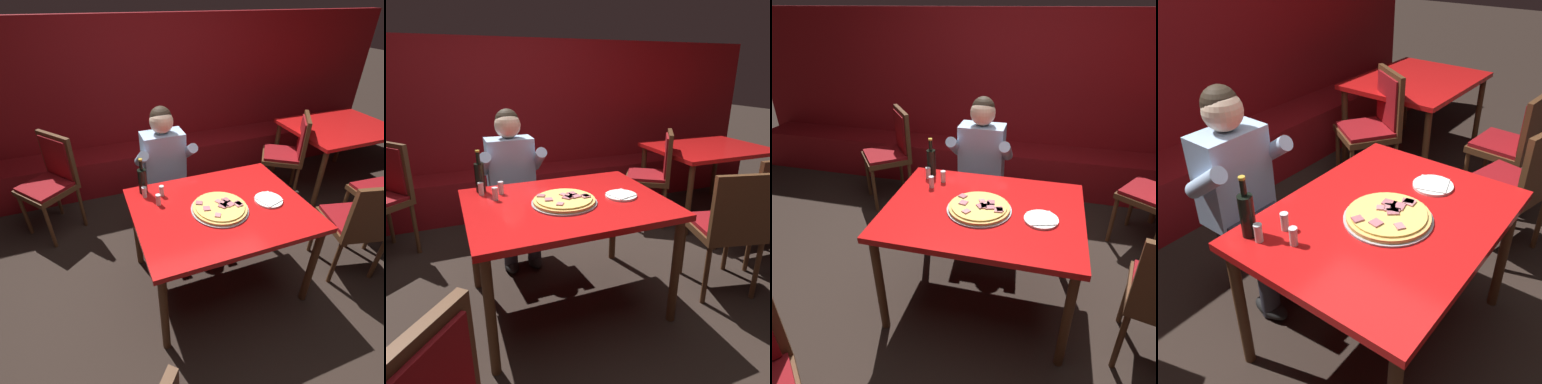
% 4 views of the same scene
% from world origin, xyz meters
% --- Properties ---
extents(ground_plane, '(24.00, 24.00, 0.00)m').
position_xyz_m(ground_plane, '(0.00, 0.00, 0.00)').
color(ground_plane, black).
extents(booth_wall_panel, '(6.80, 0.16, 1.90)m').
position_xyz_m(booth_wall_panel, '(0.00, 2.18, 0.95)').
color(booth_wall_panel, maroon).
rests_on(booth_wall_panel, ground_plane).
extents(booth_bench, '(6.46, 0.48, 0.46)m').
position_xyz_m(booth_bench, '(0.00, 1.86, 0.23)').
color(booth_bench, maroon).
rests_on(booth_bench, ground_plane).
extents(main_dining_table, '(1.27, 0.97, 0.77)m').
position_xyz_m(main_dining_table, '(0.00, 0.00, 0.69)').
color(main_dining_table, '#4C2D19').
rests_on(main_dining_table, ground_plane).
extents(pizza, '(0.42, 0.42, 0.05)m').
position_xyz_m(pizza, '(-0.02, -0.03, 0.79)').
color(pizza, '#9E9EA3').
rests_on(pizza, main_dining_table).
extents(plate_white_paper, '(0.21, 0.21, 0.02)m').
position_xyz_m(plate_white_paper, '(0.37, -0.05, 0.78)').
color(plate_white_paper, white).
rests_on(plate_white_paper, main_dining_table).
extents(beer_bottle, '(0.07, 0.07, 0.29)m').
position_xyz_m(beer_bottle, '(-0.48, 0.39, 0.88)').
color(beer_bottle, black).
rests_on(beer_bottle, main_dining_table).
extents(shaker_red_pepper_flakes, '(0.04, 0.04, 0.09)m').
position_xyz_m(shaker_red_pepper_flakes, '(-0.49, 0.32, 0.81)').
color(shaker_red_pepper_flakes, silver).
rests_on(shaker_red_pepper_flakes, main_dining_table).
extents(shaker_black_pepper, '(0.04, 0.04, 0.09)m').
position_xyz_m(shaker_black_pepper, '(-0.36, 0.30, 0.81)').
color(shaker_black_pepper, silver).
rests_on(shaker_black_pepper, main_dining_table).
extents(shaker_parmesan, '(0.04, 0.04, 0.09)m').
position_xyz_m(shaker_parmesan, '(-0.42, 0.19, 0.81)').
color(shaker_parmesan, silver).
rests_on(shaker_parmesan, main_dining_table).
extents(diner_seated_blue_shirt, '(0.53, 0.53, 1.27)m').
position_xyz_m(diner_seated_blue_shirt, '(-0.19, 0.78, 0.71)').
color(diner_seated_blue_shirt, black).
rests_on(diner_seated_blue_shirt, ground_plane).
extents(dining_chair_far_left, '(0.53, 0.53, 0.95)m').
position_xyz_m(dining_chair_far_left, '(1.10, -0.30, 0.56)').
color(dining_chair_far_left, '#4C2D19').
rests_on(dining_chair_far_left, ground_plane).
extents(dining_chair_near_left, '(0.61, 0.61, 0.98)m').
position_xyz_m(dining_chair_near_left, '(1.33, 0.96, 0.57)').
color(dining_chair_near_left, '#4C2D19').
rests_on(dining_chair_near_left, ground_plane).
extents(dining_chair_near_right, '(0.62, 0.62, 0.99)m').
position_xyz_m(dining_chair_near_right, '(-1.22, 1.23, 0.59)').
color(dining_chair_near_right, '#4C2D19').
rests_on(dining_chair_near_right, ground_plane).
extents(background_dining_table, '(1.20, 0.95, 0.77)m').
position_xyz_m(background_dining_table, '(2.00, 0.96, 0.69)').
color(background_dining_table, '#4C2D19').
rests_on(background_dining_table, ground_plane).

